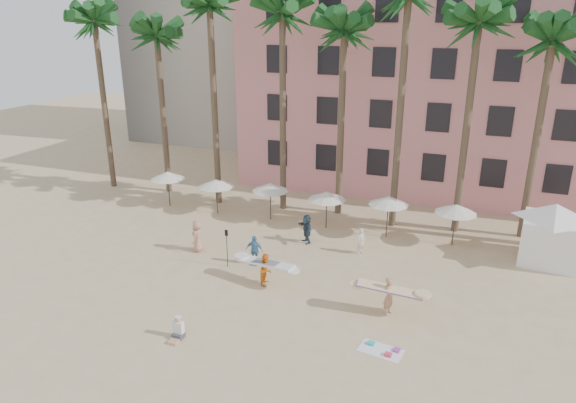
{
  "coord_description": "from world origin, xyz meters",
  "views": [
    {
      "loc": [
        7.61,
        -17.76,
        13.11
      ],
      "look_at": [
        -1.26,
        6.0,
        4.0
      ],
      "focal_mm": 32.0,
      "sensor_mm": 36.0,
      "label": 1
    }
  ],
  "objects_px": {
    "cabana": "(552,228)",
    "pink_hotel": "(474,86)",
    "carrier_white": "(266,268)",
    "carrier_yellow": "(389,294)"
  },
  "relations": [
    {
      "from": "pink_hotel",
      "to": "cabana",
      "type": "distance_m",
      "value": 15.99
    },
    {
      "from": "carrier_yellow",
      "to": "cabana",
      "type": "bearing_deg",
      "value": 49.15
    },
    {
      "from": "pink_hotel",
      "to": "carrier_yellow",
      "type": "relative_size",
      "value": 11.55
    },
    {
      "from": "carrier_yellow",
      "to": "carrier_white",
      "type": "relative_size",
      "value": 0.94
    },
    {
      "from": "cabana",
      "to": "pink_hotel",
      "type": "bearing_deg",
      "value": 110.52
    },
    {
      "from": "pink_hotel",
      "to": "carrier_white",
      "type": "relative_size",
      "value": 10.8
    },
    {
      "from": "carrier_yellow",
      "to": "pink_hotel",
      "type": "bearing_deg",
      "value": 84.21
    },
    {
      "from": "carrier_yellow",
      "to": "carrier_white",
      "type": "xyz_separation_m",
      "value": [
        -6.48,
        0.71,
        -0.13
      ]
    },
    {
      "from": "cabana",
      "to": "carrier_white",
      "type": "xyz_separation_m",
      "value": [
        -13.98,
        -7.96,
        -1.15
      ]
    },
    {
      "from": "carrier_white",
      "to": "pink_hotel",
      "type": "bearing_deg",
      "value": 68.13
    }
  ]
}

